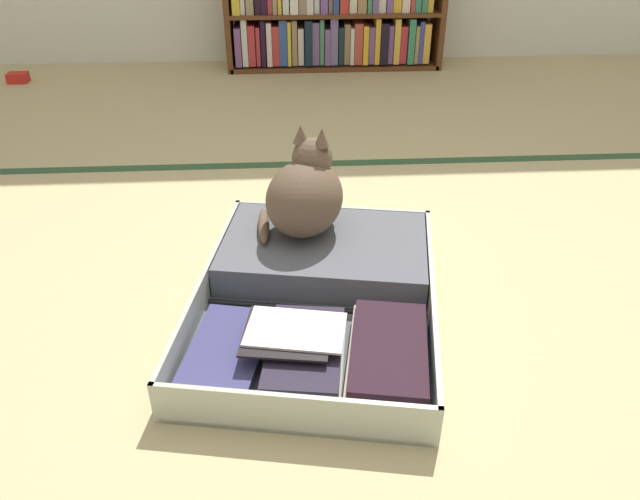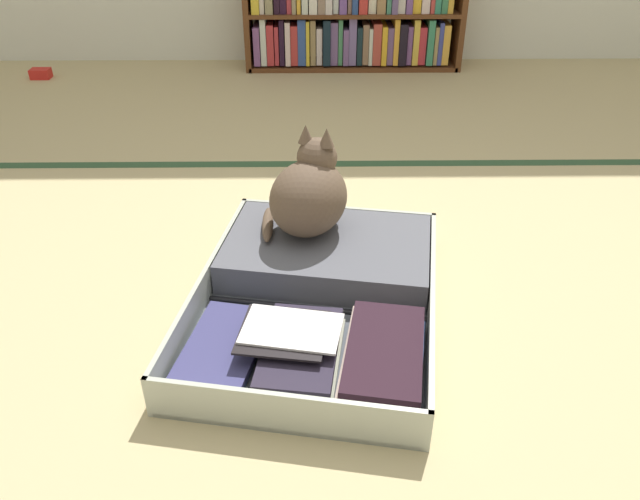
# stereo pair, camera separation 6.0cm
# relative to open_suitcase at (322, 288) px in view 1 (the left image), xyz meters

# --- Properties ---
(ground_plane) EXTENTS (10.00, 10.00, 0.00)m
(ground_plane) POSITION_rel_open_suitcase_xyz_m (0.12, -0.08, -0.05)
(ground_plane) COLOR tan
(tatami_border) EXTENTS (4.80, 0.05, 0.00)m
(tatami_border) POSITION_rel_open_suitcase_xyz_m (0.12, 0.88, -0.04)
(tatami_border) COLOR #315333
(tatami_border) RESTS_ON ground_plane
(open_suitcase) EXTENTS (0.72, 0.89, 0.11)m
(open_suitcase) POSITION_rel_open_suitcase_xyz_m (0.00, 0.00, 0.00)
(open_suitcase) COLOR #B4BAA9
(open_suitcase) RESTS_ON ground_plane
(black_cat) EXTENTS (0.29, 0.31, 0.29)m
(black_cat) POSITION_rel_open_suitcase_xyz_m (-0.03, 0.21, 0.17)
(black_cat) COLOR brown
(black_cat) RESTS_ON open_suitcase
(small_red_pouch) EXTENTS (0.10, 0.07, 0.05)m
(small_red_pouch) POSITION_rel_open_suitcase_xyz_m (-1.47, 1.98, -0.02)
(small_red_pouch) COLOR red
(small_red_pouch) RESTS_ON ground_plane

